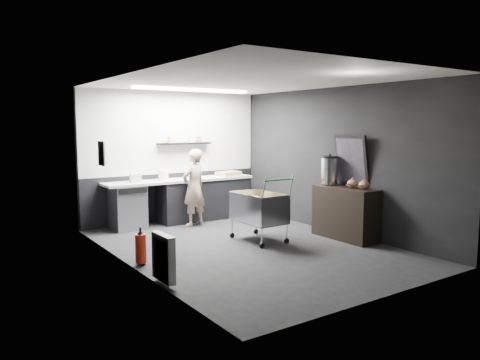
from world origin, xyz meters
TOP-DOWN VIEW (x-y plane):
  - floor at (0.00, 0.00)m, footprint 5.50×5.50m
  - ceiling at (0.00, 0.00)m, footprint 5.50×5.50m
  - wall_back at (0.00, 2.75)m, footprint 5.50×0.00m
  - wall_front at (0.00, -2.75)m, footprint 5.50×0.00m
  - wall_left at (-2.00, 0.00)m, footprint 0.00×5.50m
  - wall_right at (2.00, 0.00)m, footprint 0.00×5.50m
  - kitchen_wall_panel at (0.00, 2.73)m, footprint 3.95×0.02m
  - dado_panel at (0.00, 2.73)m, footprint 3.95×0.02m
  - floating_shelf at (0.20, 2.62)m, footprint 1.20×0.22m
  - wall_clock at (1.40, 2.72)m, footprint 0.20×0.03m
  - poster at (-1.98, 1.30)m, footprint 0.02×0.30m
  - poster_red_band at (-1.98, 1.30)m, footprint 0.02×0.22m
  - radiator at (-1.94, -0.90)m, footprint 0.10×0.50m
  - ceiling_strip at (0.00, 1.85)m, footprint 2.40×0.20m
  - prep_counter at (0.14, 2.42)m, footprint 3.20×0.61m
  - person at (0.06, 1.97)m, footprint 0.64×0.51m
  - shopping_cart at (0.39, 0.25)m, footprint 0.63×1.03m
  - sideboard at (1.76, -0.46)m, footprint 0.52×1.22m
  - fire_extinguisher at (-1.85, 0.07)m, footprint 0.16×0.16m
  - cardboard_box at (1.14, 2.37)m, footprint 0.52×0.42m
  - pink_tub at (-0.39, 2.42)m, footprint 0.20×0.20m
  - white_container at (-0.99, 2.37)m, footprint 0.22×0.18m

SIDE VIEW (x-z plane):
  - floor at x=0.00m, z-range 0.00..0.00m
  - fire_extinguisher at x=-1.85m, z-range -0.01..0.52m
  - radiator at x=-1.94m, z-range 0.05..0.65m
  - prep_counter at x=0.14m, z-range 0.01..0.91m
  - dado_panel at x=0.00m, z-range 0.00..1.00m
  - shopping_cart at x=0.39m, z-range -0.03..1.11m
  - sideboard at x=1.76m, z-range -0.33..1.50m
  - person at x=0.06m, z-range 0.00..1.53m
  - cardboard_box at x=1.14m, z-range 0.90..0.99m
  - white_container at x=-0.99m, z-range 0.90..1.08m
  - pink_tub at x=-0.39m, z-range 0.90..1.10m
  - wall_back at x=0.00m, z-range -1.40..4.10m
  - wall_front at x=0.00m, z-range -1.40..4.10m
  - wall_left at x=-2.00m, z-range -1.40..4.10m
  - wall_right at x=2.00m, z-range -1.40..4.10m
  - poster at x=-1.98m, z-range 1.35..1.75m
  - floating_shelf at x=0.20m, z-range 1.60..1.64m
  - poster_red_band at x=-1.98m, z-range 1.57..1.67m
  - kitchen_wall_panel at x=0.00m, z-range 1.00..2.70m
  - wall_clock at x=1.40m, z-range 2.05..2.25m
  - ceiling_strip at x=0.00m, z-range 2.65..2.69m
  - ceiling at x=0.00m, z-range 2.70..2.70m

